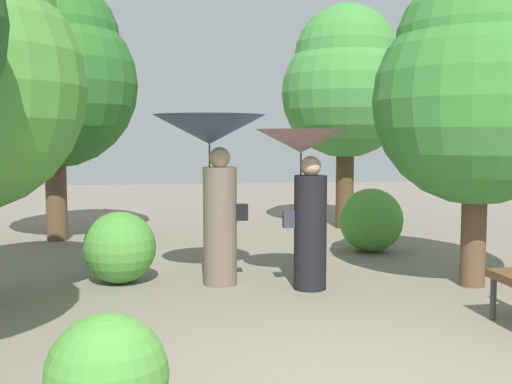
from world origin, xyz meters
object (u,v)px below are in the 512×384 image
tree_near_right (478,85)px  person_left (213,157)px  tree_mid_right (346,82)px  person_right (305,177)px  tree_near_left (53,71)px

tree_near_right → person_left: bearing=170.1°
person_left → tree_mid_right: bearing=-26.6°
person_left → person_right: 1.14m
tree_near_right → tree_mid_right: (-0.14, 4.94, 0.46)m
tree_near_left → tree_mid_right: size_ratio=1.04×
person_left → tree_mid_right: size_ratio=0.47×
tree_near_right → tree_mid_right: tree_mid_right is taller
person_right → tree_mid_right: 5.38m
tree_near_right → tree_near_left: bearing=142.6°
person_right → tree_near_left: size_ratio=0.41×
person_left → tree_near_right: bearing=-92.7°
person_right → tree_near_left: (-3.48, 4.07, 1.59)m
tree_near_left → tree_near_right: 6.96m
tree_near_left → person_right: bearing=-49.5°
tree_near_left → tree_near_right: tree_near_left is taller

